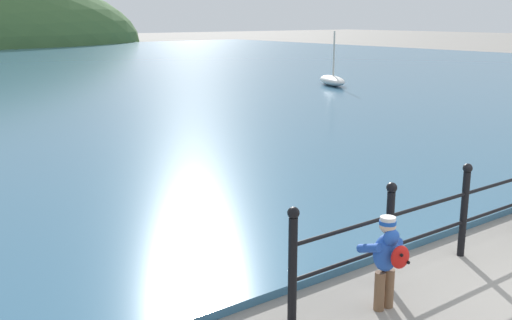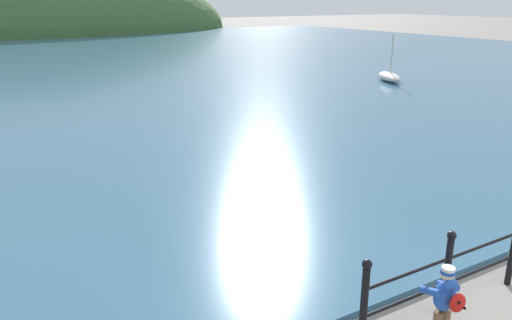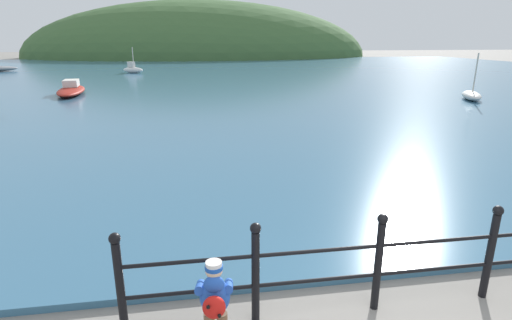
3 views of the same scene
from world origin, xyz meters
TOP-DOWN VIEW (x-y plane):
  - iron_railing at (0.20, 1.50)m, footprint 5.79×0.12m
  - child_in_coat at (-1.68, 1.13)m, footprint 0.40×0.54m
  - boat_green_fishing at (12.00, 15.85)m, footprint 1.72×2.44m

SIDE VIEW (x-z plane):
  - boat_green_fishing at x=12.00m, z-range -0.82..1.45m
  - child_in_coat at x=-1.68m, z-range 0.10..1.11m
  - iron_railing at x=0.20m, z-range 0.04..1.25m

